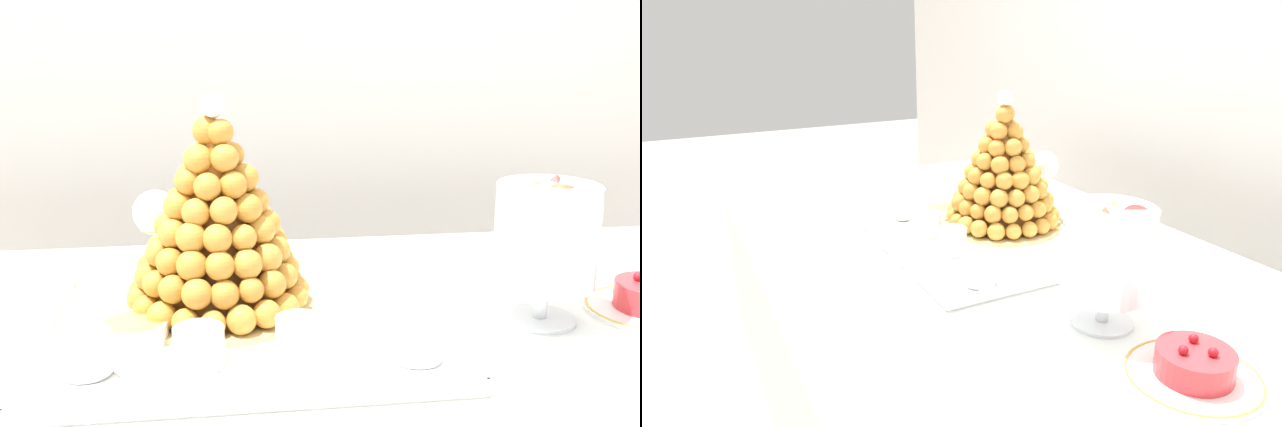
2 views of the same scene
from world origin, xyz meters
The scene contains 10 objects.
buffet_table centered at (0.00, 0.00, 0.67)m, with size 1.74×0.92×0.78m.
serving_tray centered at (-0.19, 0.02, 0.79)m, with size 0.55×0.44×0.02m.
croquembouche centered at (-0.23, 0.10, 0.92)m, with size 0.28×0.28×0.32m.
dessert_cup_left centered at (-0.39, -0.08, 0.82)m, with size 0.06×0.06×0.05m.
dessert_cup_mid_left centered at (-0.25, -0.09, 0.82)m, with size 0.06×0.06×0.05m.
dessert_cup_centre centered at (-0.13, -0.08, 0.82)m, with size 0.06×0.06×0.06m.
dessert_cup_mid_right centered at (0.02, -0.10, 0.82)m, with size 0.06×0.06×0.06m.
creme_brulee_ramekin centered at (-0.34, 0.00, 0.81)m, with size 0.09×0.09×0.03m.
macaron_goblet centered at (0.23, 0.01, 0.91)m, with size 0.14×0.14×0.21m.
wine_glass centered at (-0.33, 0.29, 0.89)m, with size 0.07×0.07×0.15m.
Camera 1 is at (-0.22, -0.96, 1.22)m, focal length 42.96 mm.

